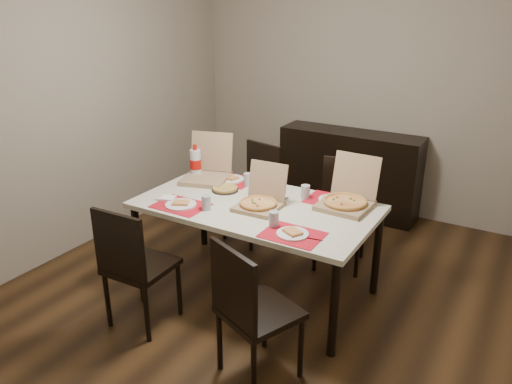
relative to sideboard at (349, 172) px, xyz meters
The scene contains 19 objects.
ground 1.84m from the sideboard, 90.00° to the right, with size 3.80×4.00×0.02m, color #3D2712.
room_walls 1.86m from the sideboard, 90.00° to the right, with size 3.84×4.02×2.62m.
sideboard is the anchor object (origin of this frame).
dining_table 1.92m from the sideboard, 91.49° to the right, with size 1.80×1.00×0.75m.
chair_near_left 2.80m from the sideboard, 101.01° to the right, with size 0.43×0.43×0.93m.
chair_near_right 2.83m from the sideboard, 81.15° to the right, with size 0.55×0.55×0.93m.
chair_far_left 1.20m from the sideboard, 117.38° to the right, with size 0.50×0.50×0.93m.
chair_far_right 1.16m from the sideboard, 72.12° to the right, with size 0.50×0.50×0.93m.
setting_near_left 2.28m from the sideboard, 102.48° to the right, with size 0.49×0.30×0.11m.
setting_near_right 2.28m from the sideboard, 80.37° to the right, with size 0.42×0.30×0.11m.
setting_far_left 1.66m from the sideboard, 106.93° to the right, with size 0.49×0.30×0.11m.
setting_far_right 1.64m from the sideboard, 76.84° to the right, with size 0.48×0.30×0.11m.
napkin_loose 2.02m from the sideboard, 91.08° to the right, with size 0.12×0.11×0.02m, color white.
pizza_box_center 1.97m from the sideboard, 89.79° to the right, with size 0.33×0.36×0.31m.
pizza_box_right 1.73m from the sideboard, 70.65° to the right, with size 0.38×0.42×0.37m.
pizza_box_left 1.81m from the sideboard, 113.27° to the right, with size 0.48×0.51×0.38m.
faina_plate 1.86m from the sideboard, 103.03° to the right, with size 0.22×0.22×0.03m.
dip_bowl 1.74m from the sideboard, 87.98° to the right, with size 0.11×0.11×0.03m, color white.
soda_bottle 1.88m from the sideboard, 116.69° to the right, with size 0.10×0.10×0.29m.
Camera 1 is at (1.73, -3.15, 2.22)m, focal length 35.00 mm.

